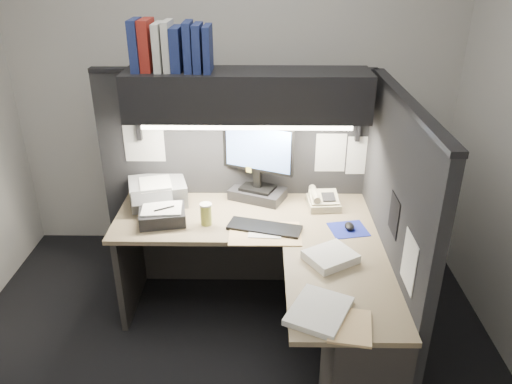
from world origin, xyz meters
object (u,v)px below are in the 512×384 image
(monitor, at_px, (258,170))
(printer, at_px, (158,192))
(desk, at_px, (296,304))
(coffee_cup, at_px, (206,215))
(overhead_shelf, at_px, (247,95))
(keyboard, at_px, (265,228))
(notebook_stack, at_px, (162,215))
(telephone, at_px, (323,201))

(monitor, xyz_separation_m, printer, (-0.70, -0.06, -0.14))
(desk, relative_size, monitor, 3.06)
(desk, distance_m, coffee_cup, 0.80)
(desk, distance_m, printer, 1.26)
(overhead_shelf, relative_size, coffee_cup, 11.35)
(keyboard, height_order, coffee_cup, coffee_cup)
(keyboard, bearing_deg, overhead_shelf, 122.56)
(desk, distance_m, monitor, 0.99)
(desk, distance_m, notebook_stack, 1.03)
(notebook_stack, bearing_deg, overhead_shelf, 26.65)
(monitor, bearing_deg, notebook_stack, -127.61)
(desk, distance_m, overhead_shelf, 1.33)
(overhead_shelf, relative_size, printer, 4.08)
(monitor, bearing_deg, desk, -50.72)
(keyboard, bearing_deg, monitor, 111.62)
(keyboard, height_order, telephone, telephone)
(telephone, bearing_deg, monitor, 160.58)
(printer, bearing_deg, notebook_stack, -89.78)
(monitor, xyz_separation_m, notebook_stack, (-0.62, -0.34, -0.18))
(overhead_shelf, relative_size, monitor, 2.79)
(monitor, distance_m, telephone, 0.50)
(monitor, distance_m, printer, 0.71)
(keyboard, xyz_separation_m, telephone, (0.41, 0.32, 0.03))
(telephone, height_order, printer, printer)
(monitor, bearing_deg, printer, -152.01)
(keyboard, distance_m, notebook_stack, 0.67)
(monitor, height_order, notebook_stack, monitor)
(coffee_cup, relative_size, notebook_stack, 0.47)
(keyboard, bearing_deg, desk, -48.75)
(overhead_shelf, xyz_separation_m, telephone, (0.52, -0.05, -0.73))
(telephone, bearing_deg, desk, -112.09)
(notebook_stack, bearing_deg, monitor, 29.06)
(overhead_shelf, relative_size, notebook_stack, 5.32)
(desk, height_order, printer, printer)
(telephone, bearing_deg, coffee_cup, -166.59)
(monitor, height_order, keyboard, monitor)
(overhead_shelf, height_order, notebook_stack, overhead_shelf)
(monitor, bearing_deg, coffee_cup, -107.80)
(overhead_shelf, bearing_deg, coffee_cup, -130.22)
(coffee_cup, bearing_deg, keyboard, -9.48)
(desk, relative_size, coffee_cup, 12.45)
(keyboard, distance_m, telephone, 0.52)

